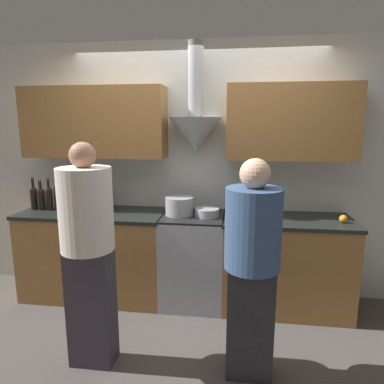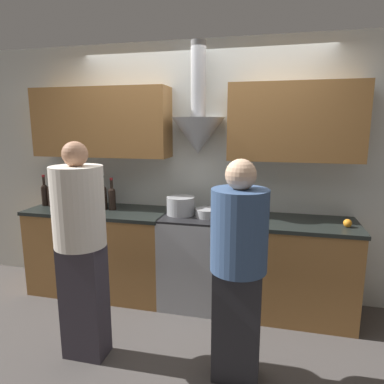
# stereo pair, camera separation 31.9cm
# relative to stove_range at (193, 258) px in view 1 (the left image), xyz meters

# --- Properties ---
(ground_plane) EXTENTS (12.00, 12.00, 0.00)m
(ground_plane) POSITION_rel_stove_range_xyz_m (0.00, -0.32, -0.46)
(ground_plane) COLOR #4C4744
(wall_back) EXTENTS (8.40, 0.52, 2.60)m
(wall_back) POSITION_rel_stove_range_xyz_m (-0.05, 0.27, 1.01)
(wall_back) COLOR silver
(wall_back) RESTS_ON ground_plane
(counter_left) EXTENTS (1.48, 0.62, 0.91)m
(counter_left) POSITION_rel_stove_range_xyz_m (-1.03, -0.00, -0.00)
(counter_left) COLOR #9E6B38
(counter_left) RESTS_ON ground_plane
(counter_right) EXTENTS (1.22, 0.62, 0.91)m
(counter_right) POSITION_rel_stove_range_xyz_m (0.90, -0.00, -0.00)
(counter_right) COLOR #9E6B38
(counter_right) RESTS_ON ground_plane
(stove_range) EXTENTS (0.61, 0.60, 0.91)m
(stove_range) POSITION_rel_stove_range_xyz_m (0.00, 0.00, 0.00)
(stove_range) COLOR #A8AAAF
(stove_range) RESTS_ON ground_plane
(wine_bottle_0) EXTENTS (0.07, 0.07, 0.34)m
(wine_bottle_0) POSITION_rel_stove_range_xyz_m (-1.68, 0.02, 0.58)
(wine_bottle_0) COLOR black
(wine_bottle_0) RESTS_ON counter_left
(wine_bottle_1) EXTENTS (0.08, 0.08, 0.31)m
(wine_bottle_1) POSITION_rel_stove_range_xyz_m (-1.60, 0.01, 0.58)
(wine_bottle_1) COLOR black
(wine_bottle_1) RESTS_ON counter_left
(wine_bottle_2) EXTENTS (0.07, 0.07, 0.33)m
(wine_bottle_2) POSITION_rel_stove_range_xyz_m (-1.51, 0.01, 0.58)
(wine_bottle_2) COLOR black
(wine_bottle_2) RESTS_ON counter_left
(wine_bottle_3) EXTENTS (0.07, 0.07, 0.35)m
(wine_bottle_3) POSITION_rel_stove_range_xyz_m (-1.42, 0.03, 0.59)
(wine_bottle_3) COLOR black
(wine_bottle_3) RESTS_ON counter_left
(wine_bottle_4) EXTENTS (0.07, 0.07, 0.31)m
(wine_bottle_4) POSITION_rel_stove_range_xyz_m (-1.32, 0.02, 0.58)
(wine_bottle_4) COLOR black
(wine_bottle_4) RESTS_ON counter_left
(wine_bottle_5) EXTENTS (0.08, 0.08, 0.32)m
(wine_bottle_5) POSITION_rel_stove_range_xyz_m (-1.24, 0.01, 0.58)
(wine_bottle_5) COLOR black
(wine_bottle_5) RESTS_ON counter_left
(wine_bottle_6) EXTENTS (0.07, 0.07, 0.33)m
(wine_bottle_6) POSITION_rel_stove_range_xyz_m (-1.15, 0.02, 0.59)
(wine_bottle_6) COLOR black
(wine_bottle_6) RESTS_ON counter_left
(wine_bottle_7) EXTENTS (0.07, 0.07, 0.33)m
(wine_bottle_7) POSITION_rel_stove_range_xyz_m (-1.06, 0.01, 0.58)
(wine_bottle_7) COLOR black
(wine_bottle_7) RESTS_ON counter_left
(wine_bottle_8) EXTENTS (0.07, 0.07, 0.35)m
(wine_bottle_8) POSITION_rel_stove_range_xyz_m (-0.97, 0.01, 0.59)
(wine_bottle_8) COLOR black
(wine_bottle_8) RESTS_ON counter_left
(wine_bottle_9) EXTENTS (0.07, 0.07, 0.34)m
(wine_bottle_9) POSITION_rel_stove_range_xyz_m (-0.88, 0.01, 0.58)
(wine_bottle_9) COLOR black
(wine_bottle_9) RESTS_ON counter_left
(stock_pot) EXTENTS (0.28, 0.28, 0.18)m
(stock_pot) POSITION_rel_stove_range_xyz_m (-0.14, -0.01, 0.54)
(stock_pot) COLOR #A8AAAF
(stock_pot) RESTS_ON stove_range
(mixing_bowl) EXTENTS (0.23, 0.23, 0.08)m
(mixing_bowl) POSITION_rel_stove_range_xyz_m (0.14, -0.04, 0.49)
(mixing_bowl) COLOR #A8AAAF
(mixing_bowl) RESTS_ON stove_range
(orange_fruit) EXTENTS (0.07, 0.07, 0.07)m
(orange_fruit) POSITION_rel_stove_range_xyz_m (1.37, -0.08, 0.49)
(orange_fruit) COLOR orange
(orange_fruit) RESTS_ON counter_right
(person_foreground_left) EXTENTS (0.38, 0.38, 1.67)m
(person_foreground_left) POSITION_rel_stove_range_xyz_m (-0.63, -1.00, 0.45)
(person_foreground_left) COLOR #38333D
(person_foreground_left) RESTS_ON ground_plane
(person_foreground_right) EXTENTS (0.38, 0.38, 1.57)m
(person_foreground_right) POSITION_rel_stove_range_xyz_m (0.53, -0.98, 0.39)
(person_foreground_right) COLOR #28282D
(person_foreground_right) RESTS_ON ground_plane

